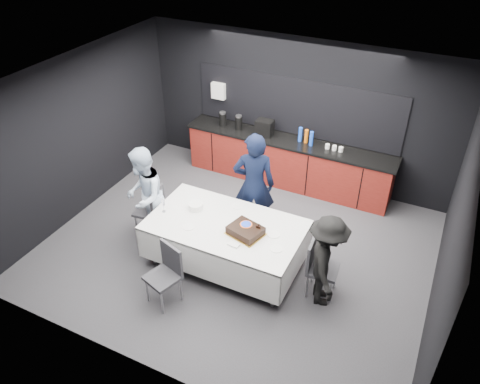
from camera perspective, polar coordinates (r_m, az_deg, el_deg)
name	(u,v)px	position (r m, az deg, el deg)	size (l,w,h in m)	color
ground	(237,248)	(7.75, -0.33, -6.78)	(6.00, 6.00, 0.00)	#3C3C40
room_shell	(237,149)	(6.68, -0.38, 5.29)	(6.04, 5.04, 2.82)	white
kitchenette	(287,158)	(9.11, 5.76, 4.18)	(4.10, 0.64, 2.05)	#63140F
party_table	(226,231)	(7.07, -1.78, -4.80)	(2.32, 1.32, 0.78)	#99999E
cake_assembly	(246,230)	(6.76, 0.69, -4.71)	(0.58, 0.52, 0.16)	gold
plate_stack	(196,206)	(7.29, -5.41, -1.71)	(0.23, 0.23, 0.10)	white
loose_plate_near	(188,227)	(6.96, -6.30, -4.25)	(0.18, 0.18, 0.01)	white
loose_plate_right_a	(274,234)	(6.80, 4.13, -5.19)	(0.19, 0.19, 0.01)	white
loose_plate_right_b	(276,249)	(6.57, 4.47, -6.90)	(0.18, 0.18, 0.01)	white
loose_plate_far	(237,206)	(7.34, -0.31, -1.67)	(0.20, 0.20, 0.01)	white
fork_pile	(234,245)	(6.60, -0.77, -6.42)	(0.16, 0.10, 0.02)	white
champagne_flute	(163,203)	(7.23, -9.36, -1.35)	(0.06, 0.06, 0.22)	white
chair_left	(153,208)	(7.85, -10.61, -1.91)	(0.47, 0.47, 0.92)	#313136
chair_right	(318,264)	(6.78, 9.48, -8.60)	(0.46, 0.46, 0.92)	#313136
chair_near	(166,270)	(6.67, -8.96, -9.41)	(0.53, 0.53, 0.92)	#313136
person_center	(254,185)	(7.55, 1.70, 0.84)	(0.68, 0.45, 1.86)	black
person_left	(144,196)	(7.63, -11.59, -0.45)	(0.81, 0.63, 1.66)	silver
person_right	(326,262)	(6.55, 10.47, -8.35)	(0.94, 0.54, 1.45)	black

